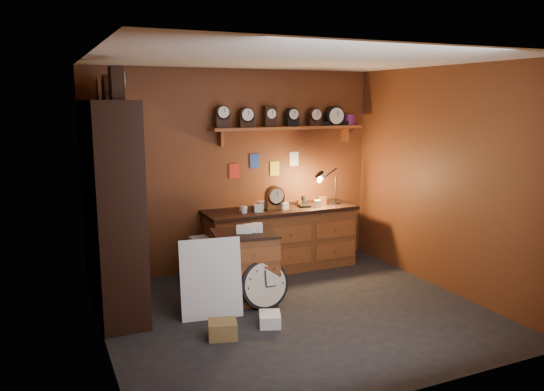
{
  "coord_description": "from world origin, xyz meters",
  "views": [
    {
      "loc": [
        -2.49,
        -4.89,
        2.31
      ],
      "look_at": [
        -0.13,
        0.35,
        1.26
      ],
      "focal_mm": 35.0,
      "sensor_mm": 36.0,
      "label": 1
    }
  ],
  "objects_px": {
    "shelving_unit": "(108,198)",
    "low_cabinet": "(245,264)",
    "big_round_clock": "(264,284)",
    "workbench": "(281,235)"
  },
  "relations": [
    {
      "from": "big_round_clock",
      "to": "shelving_unit",
      "type": "bearing_deg",
      "value": 155.31
    },
    {
      "from": "low_cabinet",
      "to": "workbench",
      "type": "bearing_deg",
      "value": 53.87
    },
    {
      "from": "workbench",
      "to": "shelving_unit",
      "type": "bearing_deg",
      "value": -167.88
    },
    {
      "from": "low_cabinet",
      "to": "big_round_clock",
      "type": "bearing_deg",
      "value": -61.63
    },
    {
      "from": "shelving_unit",
      "to": "low_cabinet",
      "type": "height_order",
      "value": "shelving_unit"
    },
    {
      "from": "low_cabinet",
      "to": "big_round_clock",
      "type": "height_order",
      "value": "low_cabinet"
    },
    {
      "from": "workbench",
      "to": "big_round_clock",
      "type": "distance_m",
      "value": 1.44
    },
    {
      "from": "low_cabinet",
      "to": "shelving_unit",
      "type": "bearing_deg",
      "value": 172.7
    },
    {
      "from": "workbench",
      "to": "big_round_clock",
      "type": "relative_size",
      "value": 3.8
    },
    {
      "from": "shelving_unit",
      "to": "big_round_clock",
      "type": "distance_m",
      "value": 1.95
    }
  ]
}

